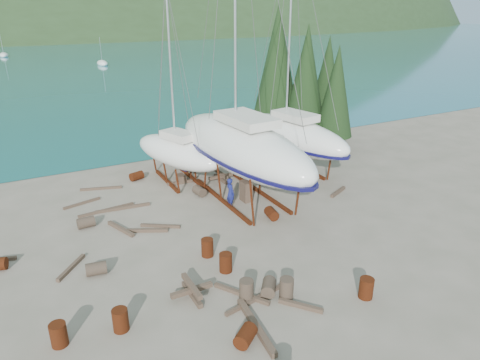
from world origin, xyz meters
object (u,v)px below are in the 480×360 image
large_sailboat_near (241,146)px  small_sailboat_shore (178,152)px  large_sailboat_far (290,135)px  worker (230,193)px

large_sailboat_near → small_sailboat_shore: bearing=114.2°
large_sailboat_far → worker: large_sailboat_far is taller
small_sailboat_shore → worker: 5.73m
large_sailboat_far → small_sailboat_shore: (-7.74, 1.95, -0.63)m
large_sailboat_near → worker: bearing=-145.1°
small_sailboat_shore → worker: small_sailboat_shore is taller
small_sailboat_shore → large_sailboat_near: bearing=-81.5°
large_sailboat_far → worker: bearing=-162.0°
large_sailboat_near → large_sailboat_far: large_sailboat_near is taller
large_sailboat_far → small_sailboat_shore: bearing=155.5°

